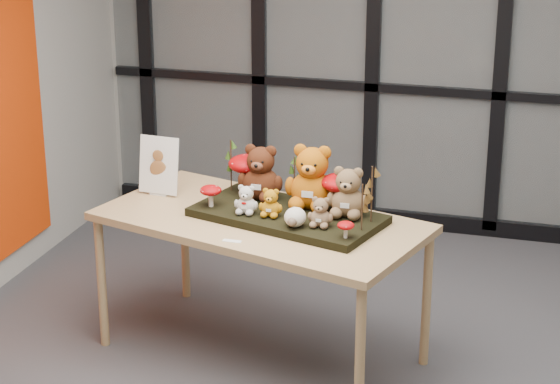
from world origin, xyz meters
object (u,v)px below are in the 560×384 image
(bear_white_bow, at_px, (246,198))
(mushroom_back_right, at_px, (340,191))
(display_table, at_px, (261,230))
(mushroom_front_left, at_px, (211,195))
(bear_pooh_yellow, at_px, (312,173))
(sign_holder, at_px, (159,168))
(diorama_tray, at_px, (288,216))
(plush_cream_hedgehog, at_px, (295,216))
(bear_tan_back, at_px, (348,189))
(bear_beige_small, at_px, (321,210))
(bear_brown_medium, at_px, (261,169))
(mushroom_front_right, at_px, (346,229))
(bear_small_yellow, at_px, (271,201))
(mushroom_back_left, at_px, (248,172))

(bear_white_bow, height_order, mushroom_back_right, mushroom_back_right)
(display_table, height_order, bear_white_bow, bear_white_bow)
(mushroom_front_left, bearing_deg, mushroom_back_right, 10.88)
(bear_pooh_yellow, distance_m, sign_holder, 0.93)
(display_table, height_order, diorama_tray, diorama_tray)
(plush_cream_hedgehog, relative_size, mushroom_back_right, 0.50)
(display_table, xyz_separation_m, bear_white_bow, (-0.06, -0.05, 0.19))
(bear_tan_back, xyz_separation_m, bear_beige_small, (-0.10, -0.19, -0.06))
(sign_holder, bearing_deg, bear_beige_small, -13.96)
(plush_cream_hedgehog, bearing_deg, display_table, 160.93)
(bear_brown_medium, xyz_separation_m, sign_holder, (-0.61, 0.01, -0.05))
(display_table, height_order, bear_pooh_yellow, bear_pooh_yellow)
(bear_brown_medium, height_order, plush_cream_hedgehog, bear_brown_medium)
(bear_pooh_yellow, xyz_separation_m, mushroom_back_right, (0.16, -0.01, -0.08))
(diorama_tray, relative_size, bear_white_bow, 5.76)
(diorama_tray, distance_m, mushroom_back_right, 0.31)
(bear_pooh_yellow, bearing_deg, display_table, -134.57)
(display_table, bearing_deg, mushroom_front_right, -9.42)
(plush_cream_hedgehog, relative_size, mushroom_front_left, 0.86)
(bear_beige_small, height_order, plush_cream_hedgehog, bear_beige_small)
(bear_beige_small, relative_size, sign_holder, 0.52)
(bear_beige_small, height_order, mushroom_front_left, bear_beige_small)
(bear_white_bow, bearing_deg, display_table, 55.21)
(plush_cream_hedgehog, height_order, mushroom_back_right, mushroom_back_right)
(mushroom_back_right, height_order, mushroom_front_right, mushroom_back_right)
(display_table, distance_m, plush_cream_hedgehog, 0.33)
(bear_white_bow, bearing_deg, mushroom_back_right, 36.95)
(diorama_tray, distance_m, bear_beige_small, 0.29)
(diorama_tray, bearing_deg, display_table, -153.43)
(sign_holder, bearing_deg, bear_white_bow, -19.23)
(display_table, relative_size, bear_beige_small, 10.90)
(mushroom_back_right, xyz_separation_m, sign_holder, (-1.07, 0.09, 0.00))
(sign_holder, bearing_deg, mushroom_back_right, -0.36)
(bear_white_bow, distance_m, mushroom_front_right, 0.62)
(diorama_tray, xyz_separation_m, bear_pooh_yellow, (0.10, 0.11, 0.21))
(bear_small_yellow, height_order, sign_holder, sign_holder)
(display_table, height_order, bear_tan_back, bear_tan_back)
(bear_small_yellow, relative_size, bear_beige_small, 0.96)
(sign_holder, bearing_deg, mushroom_front_left, -24.87)
(display_table, distance_m, bear_brown_medium, 0.35)
(bear_tan_back, bearing_deg, bear_white_bow, -151.26)
(sign_holder, bearing_deg, bear_brown_medium, 2.88)
(bear_brown_medium, distance_m, bear_white_bow, 0.26)
(mushroom_back_left, bearing_deg, bear_beige_small, -37.49)
(bear_pooh_yellow, relative_size, bear_brown_medium, 1.14)
(diorama_tray, xyz_separation_m, mushroom_front_right, (0.38, -0.27, 0.07))
(mushroom_front_right, bearing_deg, bear_beige_small, 142.66)
(bear_small_yellow, height_order, mushroom_front_left, bear_small_yellow)
(diorama_tray, bearing_deg, bear_small_yellow, -114.28)
(mushroom_front_left, bearing_deg, bear_beige_small, -10.77)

